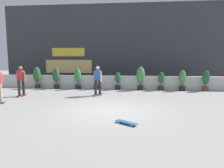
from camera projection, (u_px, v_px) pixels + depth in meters
ground_plane at (108, 110)px, 8.79m from camera, size 48.00×48.00×0.00m
planter_wall at (119, 82)px, 14.65m from camera, size 18.00×0.40×0.90m
building_backdrop at (122, 45)px, 18.24m from camera, size 20.00×2.08×6.50m
potted_plant_0 at (37, 76)px, 14.77m from camera, size 0.52×0.52×1.51m
potted_plant_1 at (56, 77)px, 14.62m from camera, size 0.49×0.49×1.45m
potted_plant_2 at (78, 77)px, 14.46m from camera, size 0.47×0.47×1.42m
potted_plant_3 at (96, 80)px, 14.34m from camera, size 0.37×0.37×1.21m
potted_plant_4 at (118, 80)px, 14.19m from camera, size 0.36×0.36×1.20m
potted_plant_5 at (141, 76)px, 13.99m from camera, size 0.54×0.54×1.56m
potted_plant_6 at (161, 80)px, 13.88m from camera, size 0.38×0.38×1.23m
potted_plant_7 at (182, 79)px, 13.72m from camera, size 0.43×0.43×1.34m
potted_plant_8 at (206, 79)px, 13.57m from camera, size 0.44×0.44×1.35m
skater_mid_plaza at (98, 79)px, 11.94m from camera, size 0.59×0.79×1.70m
skater_foreground at (21, 80)px, 11.73m from camera, size 0.55×0.82×1.70m
skateboard_near_camera at (127, 122)px, 6.92m from camera, size 0.77×0.62×0.08m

